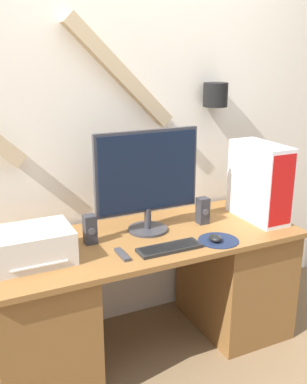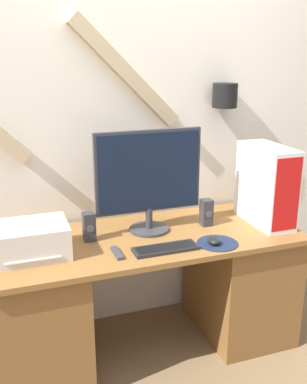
{
  "view_description": "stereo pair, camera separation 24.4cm",
  "coord_description": "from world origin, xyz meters",
  "px_view_note": "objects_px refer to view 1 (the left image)",
  "views": [
    {
      "loc": [
        -0.96,
        -1.75,
        1.71
      ],
      "look_at": [
        0.05,
        0.35,
        0.97
      ],
      "focal_mm": 42.0,
      "sensor_mm": 36.0,
      "label": 1
    },
    {
      "loc": [
        -0.73,
        -1.84,
        1.71
      ],
      "look_at": [
        0.05,
        0.35,
        0.97
      ],
      "focal_mm": 42.0,
      "sensor_mm": 36.0,
      "label": 2
    }
  ],
  "objects_px": {
    "monitor": "(147,176)",
    "printer": "(33,246)",
    "computer_tower": "(260,182)",
    "keyboard": "(169,248)",
    "speaker_left": "(90,229)",
    "mouse": "(215,238)",
    "remote_control": "(122,254)",
    "speaker_right": "(203,211)"
  },
  "relations": [
    {
      "from": "computer_tower",
      "to": "speaker_right",
      "type": "relative_size",
      "value": 2.94
    },
    {
      "from": "speaker_right",
      "to": "computer_tower",
      "type": "bearing_deg",
      "value": -11.82
    },
    {
      "from": "mouse",
      "to": "speaker_right",
      "type": "distance_m",
      "value": 0.29
    },
    {
      "from": "mouse",
      "to": "computer_tower",
      "type": "bearing_deg",
      "value": 24.14
    },
    {
      "from": "computer_tower",
      "to": "speaker_left",
      "type": "relative_size",
      "value": 2.94
    },
    {
      "from": "monitor",
      "to": "computer_tower",
      "type": "bearing_deg",
      "value": -9.14
    },
    {
      "from": "monitor",
      "to": "keyboard",
      "type": "height_order",
      "value": "monitor"
    },
    {
      "from": "speaker_right",
      "to": "remote_control",
      "type": "bearing_deg",
      "value": -160.64
    },
    {
      "from": "monitor",
      "to": "keyboard",
      "type": "distance_m",
      "value": 0.42
    },
    {
      "from": "monitor",
      "to": "printer",
      "type": "distance_m",
      "value": 0.72
    },
    {
      "from": "printer",
      "to": "speaker_right",
      "type": "relative_size",
      "value": 2.38
    },
    {
      "from": "mouse",
      "to": "remote_control",
      "type": "height_order",
      "value": "mouse"
    },
    {
      "from": "keyboard",
      "to": "printer",
      "type": "height_order",
      "value": "printer"
    },
    {
      "from": "monitor",
      "to": "computer_tower",
      "type": "height_order",
      "value": "monitor"
    },
    {
      "from": "computer_tower",
      "to": "speaker_right",
      "type": "distance_m",
      "value": 0.39
    },
    {
      "from": "keyboard",
      "to": "speaker_left",
      "type": "distance_m",
      "value": 0.44
    },
    {
      "from": "printer",
      "to": "remote_control",
      "type": "xyz_separation_m",
      "value": [
        0.41,
        -0.14,
        -0.07
      ]
    },
    {
      "from": "monitor",
      "to": "speaker_right",
      "type": "height_order",
      "value": "monitor"
    },
    {
      "from": "computer_tower",
      "to": "remote_control",
      "type": "relative_size",
      "value": 3.17
    },
    {
      "from": "monitor",
      "to": "speaker_right",
      "type": "bearing_deg",
      "value": -6.38
    },
    {
      "from": "speaker_left",
      "to": "monitor",
      "type": "bearing_deg",
      "value": 4.57
    },
    {
      "from": "mouse",
      "to": "computer_tower",
      "type": "xyz_separation_m",
      "value": [
        0.44,
        0.2,
        0.21
      ]
    },
    {
      "from": "computer_tower",
      "to": "printer",
      "type": "bearing_deg",
      "value": -179.9
    },
    {
      "from": "speaker_left",
      "to": "remote_control",
      "type": "xyz_separation_m",
      "value": [
        0.09,
        -0.22,
        -0.07
      ]
    },
    {
      "from": "monitor",
      "to": "computer_tower",
      "type": "xyz_separation_m",
      "value": [
        0.7,
        -0.11,
        -0.09
      ]
    },
    {
      "from": "computer_tower",
      "to": "remote_control",
      "type": "height_order",
      "value": "computer_tower"
    },
    {
      "from": "keyboard",
      "to": "speaker_left",
      "type": "height_order",
      "value": "speaker_left"
    },
    {
      "from": "keyboard",
      "to": "mouse",
      "type": "xyz_separation_m",
      "value": [
        0.27,
        -0.02,
        0.01
      ]
    },
    {
      "from": "keyboard",
      "to": "speaker_left",
      "type": "xyz_separation_m",
      "value": [
        -0.34,
        0.26,
        0.07
      ]
    },
    {
      "from": "monitor",
      "to": "speaker_left",
      "type": "relative_size",
      "value": 3.86
    },
    {
      "from": "monitor",
      "to": "mouse",
      "type": "relative_size",
      "value": 7.26
    },
    {
      "from": "computer_tower",
      "to": "printer",
      "type": "xyz_separation_m",
      "value": [
        -1.36,
        -0.0,
        -0.15
      ]
    },
    {
      "from": "computer_tower",
      "to": "mouse",
      "type": "bearing_deg",
      "value": -155.86
    },
    {
      "from": "computer_tower",
      "to": "speaker_right",
      "type": "height_order",
      "value": "computer_tower"
    },
    {
      "from": "keyboard",
      "to": "remote_control",
      "type": "height_order",
      "value": "keyboard"
    },
    {
      "from": "remote_control",
      "to": "monitor",
      "type": "bearing_deg",
      "value": 44.22
    },
    {
      "from": "speaker_left",
      "to": "speaker_right",
      "type": "relative_size",
      "value": 1.0
    },
    {
      "from": "speaker_left",
      "to": "remote_control",
      "type": "distance_m",
      "value": 0.25
    },
    {
      "from": "speaker_left",
      "to": "mouse",
      "type": "bearing_deg",
      "value": -24.54
    },
    {
      "from": "remote_control",
      "to": "printer",
      "type": "bearing_deg",
      "value": 161.8
    },
    {
      "from": "monitor",
      "to": "computer_tower",
      "type": "relative_size",
      "value": 1.31
    },
    {
      "from": "monitor",
      "to": "speaker_left",
      "type": "height_order",
      "value": "monitor"
    }
  ]
}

